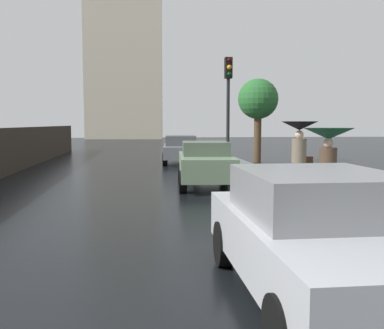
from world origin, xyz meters
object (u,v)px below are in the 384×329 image
Objects in this scene: car_grey_near_kerb at (180,149)px; traffic_light at (228,94)px; pedestrian_with_umbrella_near at (328,145)px; pedestrian_with_umbrella_far at (299,138)px; car_green_far_ahead at (205,163)px; car_silver_mid_road at (319,234)px; street_tree_near at (258,100)px.

traffic_light is (1.17, -6.53, 2.36)m from car_grey_near_kerb.
traffic_light is at bearing -75.90° from car_grey_near_kerb.
pedestrian_with_umbrella_far is at bearing 84.83° from pedestrian_with_umbrella_near.
car_green_far_ahead is at bearing -46.14° from pedestrian_with_umbrella_far.
car_silver_mid_road is at bearing -113.81° from pedestrian_with_umbrella_near.
pedestrian_with_umbrella_far is at bearing -99.28° from street_tree_near.
pedestrian_with_umbrella_far is (2.15, -2.61, 0.89)m from car_green_far_ahead.
pedestrian_with_umbrella_near is 13.69m from street_tree_near.
street_tree_near reaches higher than car_silver_mid_road.
pedestrian_with_umbrella_near reaches higher than car_silver_mid_road.
pedestrian_with_umbrella_far reaches higher than pedestrian_with_umbrella_near.
traffic_light is at bearing -73.03° from pedestrian_with_umbrella_far.
car_grey_near_kerb is 1.09× the size of traffic_light.
pedestrian_with_umbrella_near is 2.46m from pedestrian_with_umbrella_far.
car_grey_near_kerb is 1.13× the size of car_silver_mid_road.
car_grey_near_kerb is at bearing 94.41° from car_green_far_ahead.
car_grey_near_kerb is 1.14× the size of car_green_far_ahead.
car_silver_mid_road is 0.95× the size of street_tree_near.
car_silver_mid_road is 4.68m from pedestrian_with_umbrella_near.
street_tree_near is at bearing 66.23° from traffic_light.
pedestrian_with_umbrella_near is at bearing -65.41° from car_green_far_ahead.
street_tree_near reaches higher than pedestrian_with_umbrella_far.
pedestrian_with_umbrella_near is 0.92× the size of pedestrian_with_umbrella_far.
pedestrian_with_umbrella_far is at bearing -74.91° from car_grey_near_kerb.
car_green_far_ahead is 0.94× the size of street_tree_near.
pedestrian_with_umbrella_near is 7.24m from traffic_light.
car_grey_near_kerb is at bearing -74.43° from pedestrian_with_umbrella_far.
pedestrian_with_umbrella_near reaches higher than car_green_far_ahead.
traffic_light reaches higher than street_tree_near.
pedestrian_with_umbrella_near is (1.89, -5.05, 0.83)m from car_green_far_ahead.
pedestrian_with_umbrella_far is at bearing -46.46° from car_green_far_ahead.
car_green_far_ahead is 0.96× the size of traffic_light.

